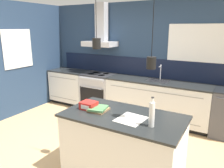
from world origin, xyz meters
The scene contains 11 objects.
ground_plane centered at (0.00, 0.00, 0.00)m, with size 16.00×16.00×0.00m, color tan.
wall_back centered at (-0.06, 2.00, 1.35)m, with size 5.60×2.48×2.60m.
wall_left centered at (-2.43, 0.70, 1.30)m, with size 0.08×3.80×2.60m.
counter_run_left centered at (-1.84, 1.69, 0.46)m, with size 1.06×0.64×0.91m.
counter_run_sink centered at (0.59, 1.69, 0.46)m, with size 2.27×0.64×1.24m.
oven_range centered at (-0.93, 1.69, 0.46)m, with size 0.79×0.66×0.91m.
kitchen_island centered at (0.81, -0.35, 0.46)m, with size 1.60×0.87×0.91m.
bottle_on_island centered at (1.25, -0.49, 1.06)m, with size 0.07×0.07×0.36m.
book_stack centered at (0.44, -0.39, 0.94)m, with size 0.26×0.30×0.05m.
red_supply_box centered at (0.28, -0.40, 0.96)m, with size 0.21×0.19×0.10m.
paper_pile centered at (0.96, -0.43, 0.91)m, with size 0.35×0.38×0.01m.
Camera 1 is at (2.02, -2.74, 2.03)m, focal length 35.00 mm.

